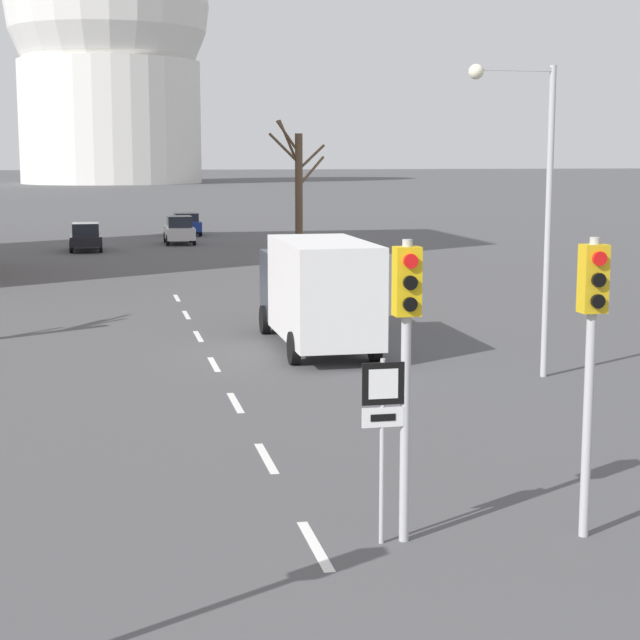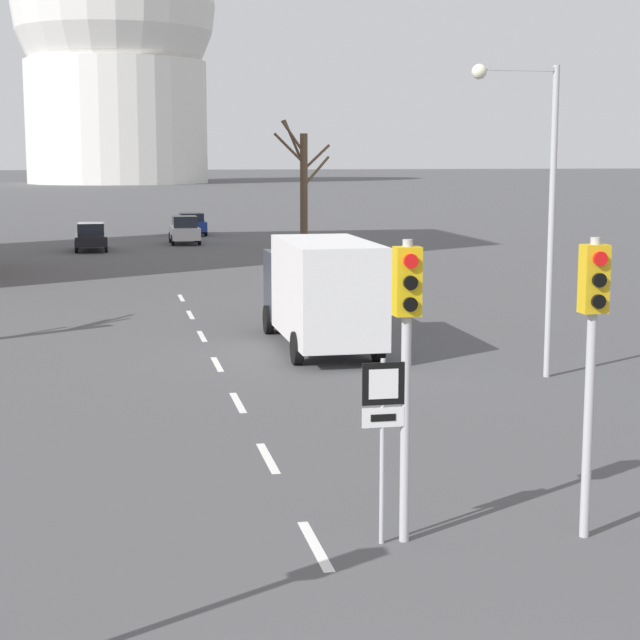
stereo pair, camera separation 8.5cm
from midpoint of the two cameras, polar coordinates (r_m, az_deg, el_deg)
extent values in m
cube|color=silver|center=(15.44, -0.43, -11.93)|extent=(0.16, 2.00, 0.01)
cube|color=silver|center=(19.65, -3.01, -7.36)|extent=(0.16, 2.00, 0.01)
cube|color=silver|center=(23.96, -4.64, -4.41)|extent=(0.16, 2.00, 0.01)
cube|color=silver|center=(28.34, -5.76, -2.37)|extent=(0.16, 2.00, 0.01)
cube|color=silver|center=(32.74, -6.58, -0.87)|extent=(0.16, 2.00, 0.01)
cube|color=silver|center=(37.17, -7.21, 0.27)|extent=(0.16, 2.00, 0.01)
cube|color=silver|center=(41.62, -7.70, 1.17)|extent=(0.16, 2.00, 0.01)
cylinder|color=#B2B2B7|center=(15.05, 4.42, -3.92)|extent=(0.14, 0.14, 4.32)
cube|color=yellow|center=(14.78, 4.49, 2.07)|extent=(0.36, 0.28, 0.96)
cylinder|color=red|center=(14.59, 4.69, 3.15)|extent=(0.20, 0.06, 0.20)
cylinder|color=black|center=(14.62, 4.68, 1.99)|extent=(0.20, 0.06, 0.20)
cylinder|color=black|center=(14.66, 4.66, 0.84)|extent=(0.20, 0.06, 0.20)
cylinder|color=#B2B2B7|center=(15.66, 14.00, -3.63)|extent=(0.14, 0.14, 4.34)
cube|color=gold|center=(15.40, 14.22, 2.15)|extent=(0.36, 0.28, 0.96)
cylinder|color=red|center=(15.22, 14.54, 3.19)|extent=(0.20, 0.06, 0.20)
cylinder|color=black|center=(15.25, 14.49, 2.08)|extent=(0.20, 0.06, 0.20)
cylinder|color=black|center=(15.28, 14.45, 0.97)|extent=(0.20, 0.06, 0.20)
cylinder|color=#B2B2B7|center=(15.14, 3.17, -7.05)|extent=(0.07, 0.07, 2.68)
cube|color=black|center=(14.88, 3.22, -3.41)|extent=(0.60, 0.03, 0.60)
cube|color=white|center=(14.86, 3.24, -3.42)|extent=(0.42, 0.01, 0.42)
cube|color=white|center=(14.99, 3.20, -5.20)|extent=(0.60, 0.03, 0.28)
cube|color=black|center=(14.97, 3.22, -5.22)|extent=(0.36, 0.01, 0.10)
cylinder|color=#B2B2B7|center=(26.75, 11.99, 5.02)|extent=(0.16, 0.16, 7.59)
cube|color=#B2B2B7|center=(26.40, 10.27, 13.05)|extent=(1.94, 0.10, 0.10)
sphere|color=#F2EAC6|center=(26.06, 8.23, 12.98)|extent=(0.36, 0.36, 0.36)
cube|color=navy|center=(74.47, -7.20, 5.01)|extent=(1.87, 3.92, 0.67)
cube|color=#1E232D|center=(74.24, -7.19, 5.48)|extent=(1.59, 1.88, 0.56)
cylinder|color=black|center=(75.64, -7.93, 4.80)|extent=(0.18, 0.63, 0.63)
cylinder|color=black|center=(75.77, -6.60, 4.84)|extent=(0.18, 0.63, 0.63)
cylinder|color=black|center=(73.22, -7.81, 4.68)|extent=(0.18, 0.63, 0.63)
cylinder|color=black|center=(73.36, -6.43, 4.71)|extent=(0.18, 0.63, 0.63)
cube|color=black|center=(63.18, -12.41, 4.21)|extent=(1.74, 4.20, 0.58)
cube|color=#1E232D|center=(62.92, -12.43, 4.76)|extent=(1.48, 2.02, 0.69)
cylinder|color=black|center=(64.52, -13.12, 4.02)|extent=(0.18, 0.70, 0.70)
cylinder|color=black|center=(64.50, -11.66, 4.06)|extent=(0.18, 0.70, 0.70)
cylinder|color=black|center=(61.92, -13.17, 3.82)|extent=(0.18, 0.70, 0.70)
cylinder|color=black|center=(61.90, -11.65, 3.87)|extent=(0.18, 0.70, 0.70)
cube|color=silver|center=(67.04, -7.55, 4.63)|extent=(1.71, 3.81, 0.72)
cube|color=#1E232D|center=(66.81, -7.55, 5.23)|extent=(1.46, 1.83, 0.69)
cylinder|color=black|center=(68.19, -8.29, 4.38)|extent=(0.18, 0.66, 0.66)
cylinder|color=black|center=(68.31, -6.94, 4.42)|extent=(0.18, 0.66, 0.66)
cylinder|color=black|center=(65.84, -8.17, 4.23)|extent=(0.18, 0.66, 0.66)
cylinder|color=black|center=(65.96, -6.76, 4.27)|extent=(0.18, 0.66, 0.66)
cube|color=#333842|center=(33.05, -1.17, 1.88)|extent=(2.20, 2.00, 2.10)
cube|color=white|center=(29.51, 0.11, 1.64)|extent=(2.30, 5.20, 2.70)
cylinder|color=black|center=(33.01, -3.04, 0.02)|extent=(0.24, 0.88, 0.88)
cylinder|color=black|center=(33.41, 0.70, 0.14)|extent=(0.24, 0.88, 0.88)
cylinder|color=black|center=(28.12, -1.49, -1.51)|extent=(0.24, 0.88, 0.88)
cylinder|color=black|center=(28.58, 2.85, -1.35)|extent=(0.24, 0.88, 0.88)
cylinder|color=brown|center=(63.55, -1.18, 6.89)|extent=(0.45, 0.45, 6.72)
cylinder|color=brown|center=(63.83, -1.71, 9.41)|extent=(1.15, 0.98, 2.78)
cylinder|color=brown|center=(63.19, -1.97, 9.14)|extent=(1.91, 0.54, 1.81)
cylinder|color=brown|center=(63.20, -1.77, 9.74)|extent=(1.49, 0.61, 1.93)
cylinder|color=brown|center=(63.88, -0.49, 8.68)|extent=(1.73, 0.64, 1.55)
cylinder|color=brown|center=(64.36, -0.46, 8.00)|extent=(1.83, 1.64, 1.71)
cylinder|color=silver|center=(215.98, -11.10, 10.28)|extent=(35.07, 35.07, 23.38)
sphere|color=silver|center=(217.78, -11.28, 16.19)|extent=(38.97, 38.97, 38.97)
camera|label=1|loc=(0.04, -90.17, -0.03)|focal=60.00mm
camera|label=2|loc=(0.04, 89.83, 0.03)|focal=60.00mm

